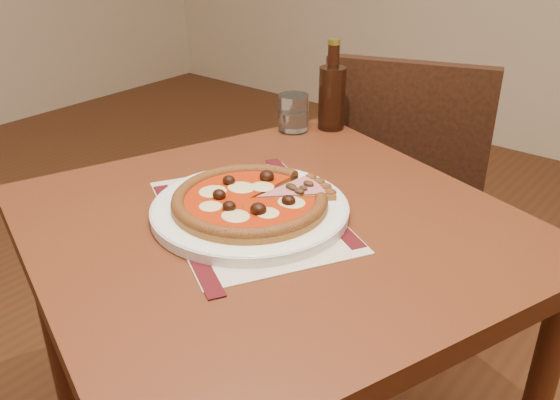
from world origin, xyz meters
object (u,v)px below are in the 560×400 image
object	(u,v)px
chair_far	(405,186)
pizza	(250,200)
water_glass	(293,113)
plate	(250,210)
bottle	(332,95)
table	(273,268)

from	to	relation	value
chair_far	pizza	distance (m)	0.79
water_glass	plate	bearing A→B (deg)	-62.08
pizza	bottle	world-z (taller)	bottle
plate	chair_far	bearing A→B (deg)	95.02
table	pizza	distance (m)	0.14
pizza	table	bearing A→B (deg)	19.00
plate	pizza	distance (m)	0.02
table	bottle	xyz separation A→B (m)	(-0.19, 0.45, 0.19)
chair_far	plate	distance (m)	0.78
water_glass	bottle	distance (m)	0.10
pizza	water_glass	world-z (taller)	water_glass
water_glass	chair_far	bearing A→B (deg)	67.49
water_glass	bottle	bearing A→B (deg)	48.87
plate	water_glass	bearing A→B (deg)	117.92
chair_far	table	bearing A→B (deg)	79.24
plate	bottle	world-z (taller)	bottle
chair_far	pizza	bearing A→B (deg)	75.92
chair_far	water_glass	bearing A→B (deg)	48.41
plate	bottle	size ratio (longest dim) A/B	1.62
chair_far	pizza	xyz separation A→B (m)	(0.06, -0.74, 0.27)
table	water_glass	distance (m)	0.47
plate	pizza	size ratio (longest dim) A/B	1.27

